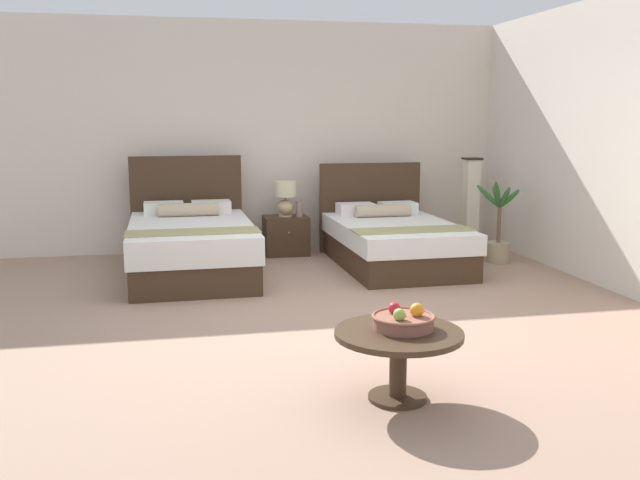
% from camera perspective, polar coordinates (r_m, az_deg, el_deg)
% --- Properties ---
extents(ground_plane, '(9.46, 10.18, 0.02)m').
position_cam_1_polar(ground_plane, '(6.01, 1.12, -6.37)').
color(ground_plane, '#9F7E69').
extents(wall_back, '(9.46, 0.12, 2.86)m').
position_cam_1_polar(wall_back, '(9.01, -3.59, 8.38)').
color(wall_back, beige).
rests_on(wall_back, ground).
extents(wall_side_right, '(0.12, 5.78, 2.86)m').
position_cam_1_polar(wall_side_right, '(7.36, 23.42, 7.21)').
color(wall_side_right, beige).
rests_on(wall_side_right, ground).
extents(bed_near_window, '(1.34, 2.18, 1.22)m').
position_cam_1_polar(bed_near_window, '(7.65, -10.46, -0.41)').
color(bed_near_window, '#3D2A1A').
rests_on(bed_near_window, ground).
extents(bed_near_corner, '(1.32, 2.07, 1.11)m').
position_cam_1_polar(bed_near_corner, '(8.04, 5.97, -0.04)').
color(bed_near_corner, '#3D2A1A').
rests_on(bed_near_corner, ground).
extents(nightstand, '(0.54, 0.46, 0.47)m').
position_cam_1_polar(nightstand, '(8.65, -2.79, 0.38)').
color(nightstand, '#3D2A1A').
rests_on(nightstand, ground).
extents(table_lamp, '(0.27, 0.27, 0.43)m').
position_cam_1_polar(table_lamp, '(8.60, -2.84, 3.62)').
color(table_lamp, tan).
rests_on(table_lamp, nightstand).
extents(vase, '(0.08, 0.08, 0.20)m').
position_cam_1_polar(vase, '(8.59, -1.70, 2.57)').
color(vase, gray).
rests_on(vase, nightstand).
extents(coffee_table, '(0.77, 0.77, 0.43)m').
position_cam_1_polar(coffee_table, '(4.25, 6.41, -8.57)').
color(coffee_table, '#3D2A1A').
rests_on(coffee_table, ground).
extents(fruit_bowl, '(0.38, 0.38, 0.16)m').
position_cam_1_polar(fruit_bowl, '(4.25, 6.82, -6.50)').
color(fruit_bowl, '#8D5745').
rests_on(fruit_bowl, coffee_table).
extents(floor_lamp_corner, '(0.21, 0.21, 1.17)m').
position_cam_1_polar(floor_lamp_corner, '(9.10, 12.17, 2.87)').
color(floor_lamp_corner, black).
rests_on(floor_lamp_corner, ground).
extents(potted_palm, '(0.52, 0.51, 0.99)m').
position_cam_1_polar(potted_palm, '(8.42, 14.31, 0.20)').
color(potted_palm, tan).
rests_on(potted_palm, ground).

